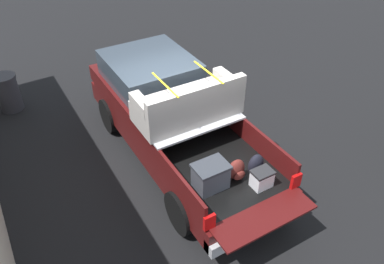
{
  "coord_description": "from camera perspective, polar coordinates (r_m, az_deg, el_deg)",
  "views": [
    {
      "loc": [
        -5.82,
        3.07,
        5.7
      ],
      "look_at": [
        -0.6,
        0.0,
        1.1
      ],
      "focal_mm": 36.17,
      "sensor_mm": 36.0,
      "label": 1
    }
  ],
  "objects": [
    {
      "name": "ground_plane",
      "position": [
        8.7,
        -2.01,
        -3.7
      ],
      "size": [
        40.0,
        40.0,
        0.0
      ],
      "primitive_type": "plane",
      "color": "black"
    },
    {
      "name": "pickup_truck",
      "position": [
        8.36,
        -3.37,
        2.82
      ],
      "size": [
        6.05,
        2.06,
        2.23
      ],
      "color": "#470F0F",
      "rests_on": "ground_plane"
    },
    {
      "name": "trash_can",
      "position": [
        11.05,
        -25.48,
        5.26
      ],
      "size": [
        0.6,
        0.6,
        0.98
      ],
      "color": "#2D2D33",
      "rests_on": "ground_plane"
    }
  ]
}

